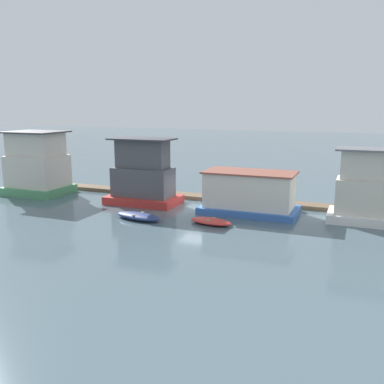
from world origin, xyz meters
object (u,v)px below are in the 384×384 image
at_px(houseboat_green, 37,165).
at_px(houseboat_white, 372,191).
at_px(houseboat_red, 143,177).
at_px(houseboat_blue, 249,193).
at_px(mooring_post_far_left, 282,197).
at_px(dinghy_navy, 138,216).
at_px(dinghy_red, 211,221).

height_order(houseboat_green, houseboat_white, houseboat_green).
distance_m(houseboat_green, houseboat_red, 10.35).
height_order(houseboat_blue, houseboat_white, houseboat_white).
bearing_deg(mooring_post_far_left, dinghy_navy, -141.43).
bearing_deg(houseboat_blue, houseboat_green, -179.33).
relative_size(houseboat_white, mooring_post_far_left, 2.99).
height_order(houseboat_blue, dinghy_red, houseboat_blue).
bearing_deg(houseboat_red, houseboat_green, -179.70).
bearing_deg(houseboat_red, dinghy_navy, -65.85).
bearing_deg(houseboat_white, houseboat_blue, -176.44).
bearing_deg(dinghy_navy, houseboat_green, 160.29).
bearing_deg(houseboat_red, houseboat_blue, 1.12).
height_order(houseboat_red, houseboat_white, houseboat_red).
bearing_deg(houseboat_blue, dinghy_red, -111.72).
bearing_deg(mooring_post_far_left, houseboat_blue, -132.68).
bearing_deg(houseboat_red, dinghy_red, -28.08).
xyz_separation_m(houseboat_blue, dinghy_navy, (-6.52, -4.65, -1.22)).
bearing_deg(houseboat_white, dinghy_red, -155.52).
distance_m(houseboat_blue, dinghy_red, 4.37).
height_order(houseboat_white, dinghy_red, houseboat_white).
height_order(dinghy_navy, mooring_post_far_left, mooring_post_far_left).
bearing_deg(dinghy_navy, houseboat_blue, 35.46).
bearing_deg(dinghy_red, houseboat_blue, 68.28).
height_order(houseboat_white, dinghy_navy, houseboat_white).
bearing_deg(dinghy_red, houseboat_red, 151.92).
xyz_separation_m(houseboat_green, dinghy_navy, (12.35, -4.43, -2.27)).
height_order(houseboat_blue, mooring_post_far_left, houseboat_blue).
distance_m(houseboat_green, dinghy_navy, 13.32).
distance_m(dinghy_red, mooring_post_far_left, 6.98).
distance_m(houseboat_red, mooring_post_far_left, 10.79).
distance_m(houseboat_green, houseboat_white, 27.00).
relative_size(dinghy_navy, dinghy_red, 1.22).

